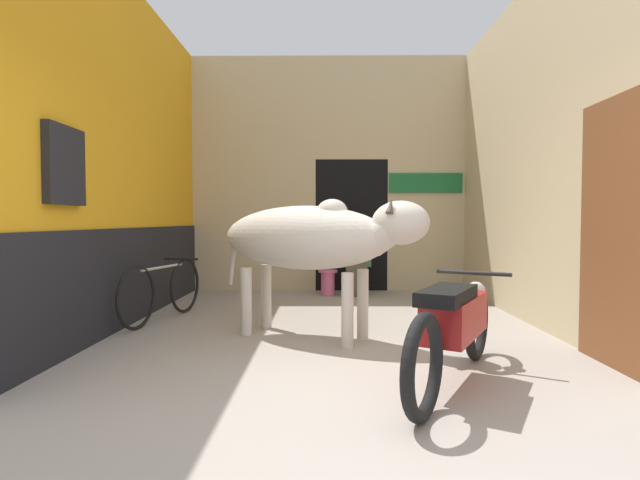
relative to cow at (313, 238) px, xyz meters
name	(u,v)px	position (x,y,z in m)	size (l,w,h in m)	color
ground_plane	(334,413)	(0.17, -1.89, -0.97)	(30.00, 30.00, 0.00)	#9E9389
wall_left_shopfront	(122,158)	(-2.12, 0.69, 0.86)	(0.25, 5.18, 3.79)	orange
wall_back_with_doorway	(337,194)	(0.31, 3.55, 0.61)	(4.41, 0.93, 3.79)	#C6B289
wall_right_with_door	(541,153)	(2.46, 0.65, 0.90)	(0.22, 5.18, 3.79)	#C6B289
cow	(313,238)	(0.00, 0.00, 0.00)	(2.13, 1.40, 1.35)	beige
motorcycle_near	(455,324)	(1.02, -1.36, -0.54)	(1.06, 1.86, 0.74)	black
bicycle	(163,290)	(-1.74, 0.85, -0.62)	(0.52, 1.65, 0.69)	black
shopkeeper_seated	(356,255)	(0.59, 2.78, -0.36)	(0.45, 0.33, 1.20)	brown
plastic_stool	(328,282)	(0.16, 2.78, -0.76)	(0.30, 0.30, 0.39)	#DB6093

